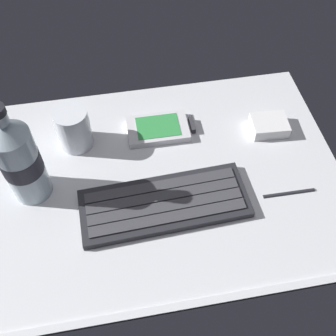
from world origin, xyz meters
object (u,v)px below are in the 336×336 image
at_px(handheld_device, 161,128).
at_px(keyboard, 164,203).
at_px(water_bottle, 19,160).
at_px(stylus_pen, 289,192).
at_px(charger_block, 269,125).
at_px(juice_cup, 74,130).

bearing_deg(handheld_device, keyboard, -97.67).
distance_m(water_bottle, stylus_pen, 0.46).
relative_size(keyboard, stylus_pen, 3.10).
height_order(keyboard, water_bottle, water_bottle).
bearing_deg(water_bottle, handheld_device, 21.96).
relative_size(charger_block, stylus_pen, 0.74).
distance_m(charger_block, stylus_pen, 0.15).
relative_size(handheld_device, water_bottle, 0.62).
xyz_separation_m(handheld_device, stylus_pen, (0.20, -0.19, -0.00)).
xyz_separation_m(keyboard, juice_cup, (-0.14, 0.17, 0.03)).
height_order(water_bottle, charger_block, water_bottle).
relative_size(water_bottle, charger_block, 2.97).
bearing_deg(juice_cup, stylus_pen, -26.63).
bearing_deg(stylus_pen, water_bottle, 170.01).
xyz_separation_m(handheld_device, charger_block, (0.21, -0.03, 0.00)).
height_order(juice_cup, stylus_pen, juice_cup).
height_order(keyboard, stylus_pen, keyboard).
bearing_deg(juice_cup, water_bottle, -130.02).
relative_size(handheld_device, stylus_pen, 1.35).
xyz_separation_m(juice_cup, stylus_pen, (0.37, -0.18, -0.04)).
height_order(handheld_device, juice_cup, juice_cup).
bearing_deg(handheld_device, water_bottle, -158.04).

